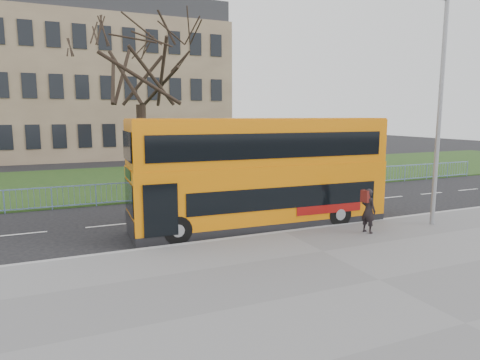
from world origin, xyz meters
name	(u,v)px	position (x,y,z in m)	size (l,w,h in m)	color
ground	(265,225)	(0.00, 0.00, 0.00)	(120.00, 120.00, 0.00)	black
pavement	(379,282)	(0.00, -6.75, 0.06)	(80.00, 10.50, 0.12)	slate
kerb	(284,233)	(0.00, -1.55, 0.07)	(80.00, 0.20, 0.14)	#959698
grass_verge	(174,177)	(0.00, 14.30, 0.04)	(80.00, 15.40, 0.08)	#1C3D16
guard_railing	(211,187)	(0.00, 6.60, 0.55)	(40.00, 0.12, 1.10)	#6C89C0
bare_tree	(140,88)	(-3.00, 10.00, 6.00)	(8.29, 8.29, 11.85)	black
civic_building	(78,91)	(-5.00, 35.00, 7.00)	(30.00, 15.00, 14.00)	#78614C
yellow_bus	(261,170)	(-0.29, -0.17, 2.30)	(10.34, 2.86, 4.29)	orange
pedestrian	(368,211)	(2.81, -2.93, 0.95)	(0.61, 0.40, 1.67)	black
street_lamp	(438,105)	(5.89, -3.00, 4.87)	(1.83, 0.20, 8.66)	gray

